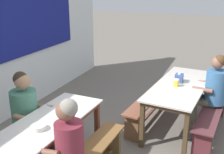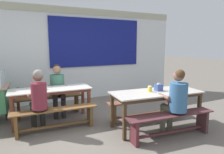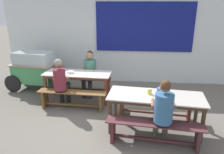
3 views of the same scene
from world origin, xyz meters
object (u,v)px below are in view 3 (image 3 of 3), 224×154
Objects in this scene: bench_far_front at (72,98)px; food_cart at (34,68)px; dining_table_near at (156,99)px; bench_far_back at (83,82)px; tissue_box at (161,91)px; bench_near_back at (155,105)px; person_near_front at (163,108)px; person_left_back_turned at (61,80)px; person_center_facing at (90,70)px; dining_table_far at (78,76)px; condiment_jar at (149,91)px; soup_bowl at (70,72)px; bench_near_front at (154,131)px.

bench_far_front is 1.01× the size of food_cart.
dining_table_near is 2.10m from bench_far_front.
tissue_box is (1.97, -1.74, 0.53)m from bench_far_back.
bench_far_back is at bearing -5.28° from food_cart.
bench_far_back is 0.92× the size of bench_near_back.
person_left_back_turned is at bearing 150.35° from person_near_front.
dining_table_near is at bearing -45.72° from person_center_facing.
dining_table_near is 1.16× the size of food_cart.
dining_table_far reaches higher than bench_near_back.
dining_table_far and dining_table_near have the same top height.
dining_table_far is 0.50m from person_center_facing.
person_near_front reaches higher than dining_table_near.
food_cart is (-1.50, 0.14, 0.36)m from bench_far_back.
bench_far_back is 3.02m from person_near_front.
condiment_jar reaches higher than bench_near_back.
soup_bowl is at bearing -109.73° from bench_far_back.
dining_table_near is 2.62m from bench_far_back.
condiment_jar is (-0.08, 0.57, 0.53)m from bench_near_front.
food_cart reaches higher than soup_bowl.
soup_bowl is (-0.41, -0.47, 0.08)m from person_center_facing.
condiment_jar reaches higher than dining_table_near.
person_near_front is (1.75, -2.18, 0.02)m from person_center_facing.
bench_near_front is 1.41× the size of person_left_back_turned.
dining_table_near is 0.65m from bench_near_back.
bench_near_back is at bearing -21.06° from dining_table_far.
dining_table_far is 10.45× the size of soup_bowl.
person_near_front reaches higher than tissue_box.
dining_table_far is at bearing 148.64° from tissue_box.
bench_near_front is 0.78m from condiment_jar.
soup_bowl reaches higher than bench_far_front.
bench_near_back is at bearing 84.40° from bench_near_front.
soup_bowl is (-0.17, -0.03, 0.11)m from dining_table_far.
bench_far_back is at bearing 70.71° from person_left_back_turned.
person_left_back_turned is at bearing 161.11° from tissue_box.
bench_far_back is (-1.88, 1.79, -0.39)m from dining_table_near.
person_center_facing is (-1.67, 1.71, 0.02)m from dining_table_near.
condiment_jar reaches higher than bench_far_back.
dining_table_far is at bearing 136.04° from bench_near_front.
condiment_jar is 0.71× the size of soup_bowl.
bench_near_front is at bearing -40.89° from soup_bowl.
bench_near_front is 2.78m from person_center_facing.
person_near_front is 0.58m from condiment_jar.
person_center_facing is 7.44× the size of soup_bowl.
condiment_jar is at bearing -31.18° from soup_bowl.
soup_bowl is (-2.02, 1.75, 0.50)m from bench_near_front.
bench_near_back is at bearing -18.73° from soup_bowl.
bench_far_back is 1.28× the size of person_left_back_turned.
soup_bowl reaches higher than bench_far_back.
dining_table_near is at bearing -21.29° from bench_far_front.
food_cart is 14.04× the size of condiment_jar.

